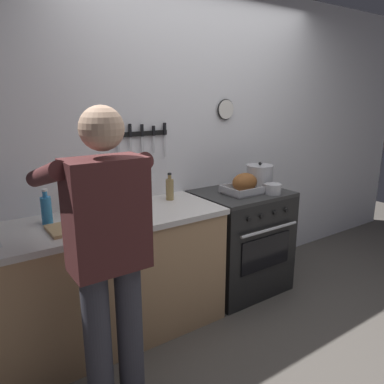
% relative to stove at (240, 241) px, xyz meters
% --- Properties ---
extents(ground_plane, '(8.00, 8.00, 0.00)m').
position_rel_stove_xyz_m(ground_plane, '(-0.22, -0.99, -0.45)').
color(ground_plane, '#4C4742').
extents(wall_back, '(6.00, 0.13, 2.60)m').
position_rel_stove_xyz_m(wall_back, '(-0.22, 0.36, 0.85)').
color(wall_back, silver).
rests_on(wall_back, ground).
extents(counter_block, '(2.03, 0.65, 0.90)m').
position_rel_stove_xyz_m(counter_block, '(-1.43, 0.00, 0.01)').
color(counter_block, tan).
rests_on(counter_block, ground).
extents(stove, '(0.76, 0.67, 0.90)m').
position_rel_stove_xyz_m(stove, '(0.00, 0.00, 0.00)').
color(stove, black).
rests_on(stove, ground).
extents(person_cook, '(0.51, 0.63, 1.66)m').
position_rel_stove_xyz_m(person_cook, '(-1.47, -0.63, 0.50)').
color(person_cook, '#383842').
rests_on(person_cook, ground).
extents(roasting_pan, '(0.35, 0.26, 0.17)m').
position_rel_stove_xyz_m(roasting_pan, '(-0.01, -0.04, 0.53)').
color(roasting_pan, '#B7B7BC').
rests_on(roasting_pan, stove).
extents(stock_pot, '(0.24, 0.24, 0.23)m').
position_rel_stove_xyz_m(stock_pot, '(0.21, 0.01, 0.55)').
color(stock_pot, '#B7B7BC').
rests_on(stock_pot, stove).
extents(saucepan, '(0.14, 0.14, 0.09)m').
position_rel_stove_xyz_m(saucepan, '(0.16, -0.20, 0.49)').
color(saucepan, '#B7B7BC').
rests_on(saucepan, stove).
extents(cutting_board, '(0.36, 0.24, 0.02)m').
position_rel_stove_xyz_m(cutting_board, '(-1.44, -0.09, 0.46)').
color(cutting_board, tan).
rests_on(cutting_board, counter_block).
extents(bottle_vinegar, '(0.06, 0.06, 0.22)m').
position_rel_stove_xyz_m(bottle_vinegar, '(-0.64, 0.14, 0.54)').
color(bottle_vinegar, '#997F4C').
rests_on(bottle_vinegar, counter_block).
extents(bottle_hot_sauce, '(0.05, 0.05, 0.17)m').
position_rel_stove_xyz_m(bottle_hot_sauce, '(-1.13, 0.05, 0.52)').
color(bottle_hot_sauce, red).
rests_on(bottle_hot_sauce, counter_block).
extents(bottle_wine_red, '(0.07, 0.07, 0.32)m').
position_rel_stove_xyz_m(bottle_wine_red, '(-1.04, 0.03, 0.58)').
color(bottle_wine_red, '#47141E').
rests_on(bottle_wine_red, counter_block).
extents(bottle_cooking_oil, '(0.07, 0.07, 0.24)m').
position_rel_stove_xyz_m(bottle_cooking_oil, '(-1.35, 0.17, 0.55)').
color(bottle_cooking_oil, gold).
rests_on(bottle_cooking_oil, counter_block).
extents(bottle_dish_soap, '(0.07, 0.07, 0.23)m').
position_rel_stove_xyz_m(bottle_dish_soap, '(-1.58, 0.09, 0.55)').
color(bottle_dish_soap, '#338CCC').
rests_on(bottle_dish_soap, counter_block).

